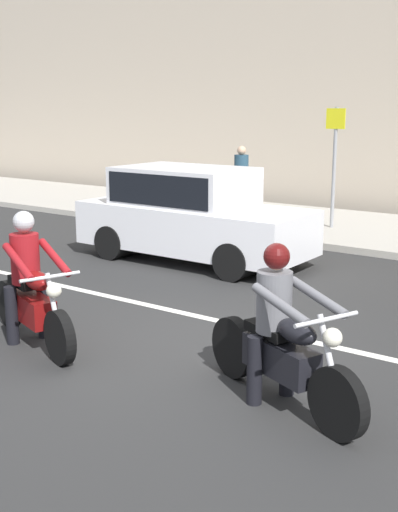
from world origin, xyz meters
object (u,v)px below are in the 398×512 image
Objects in this scene: motorcycle_with_rider_gray at (280,341)px; pedestrian_bystander at (241,177)px; parked_sedan_white at (190,214)px; street_sign_post at (334,156)px; motorcycle_with_rider_crimson at (31,291)px.

pedestrian_bystander reaches higher than motorcycle_with_rider_gray.
parked_sedan_white is 4.21m from street_sign_post.
motorcycle_with_rider_crimson is 8.72m from street_sign_post.
motorcycle_with_rider_crimson is 0.49× the size of parked_sedan_white.
motorcycle_with_rider_crimson is 1.21× the size of pedestrian_bystander.
street_sign_post is (-0.07, 8.65, 1.09)m from motorcycle_with_rider_crimson.
pedestrian_bystander is at bearing 105.60° from motorcycle_with_rider_crimson.
street_sign_post is at bearing 5.08° from pedestrian_bystander.
street_sign_post is 1.52× the size of pedestrian_bystander.
street_sign_post is at bearing 76.01° from parked_sedan_white.
parked_sedan_white reaches higher than motorcycle_with_rider_crimson.
motorcycle_with_rider_crimson is 3.23m from motorcycle_with_rider_gray.
pedestrian_bystander is (-2.36, 8.45, 0.51)m from motorcycle_with_rider_crimson.
motorcycle_with_rider_gray is (3.22, 0.27, -0.01)m from motorcycle_with_rider_crimson.
pedestrian_bystander reaches higher than motorcycle_with_rider_crimson.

